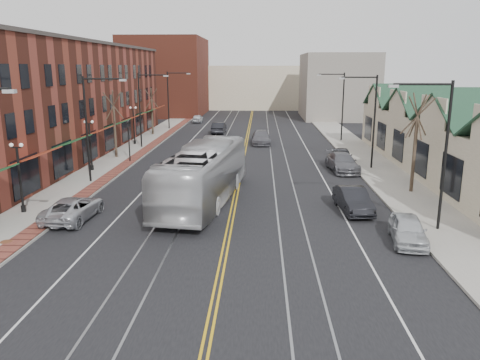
# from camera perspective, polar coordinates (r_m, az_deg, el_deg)

# --- Properties ---
(ground) EXTENTS (160.00, 160.00, 0.00)m
(ground) POSITION_cam_1_polar(r_m,az_deg,el_deg) (20.86, -2.42, -11.39)
(ground) COLOR black
(ground) RESTS_ON ground
(sidewalk_left) EXTENTS (4.00, 120.00, 0.15)m
(sidewalk_left) POSITION_cam_1_polar(r_m,az_deg,el_deg) (42.09, -16.53, 1.09)
(sidewalk_left) COLOR gray
(sidewalk_left) RESTS_ON ground
(sidewalk_right) EXTENTS (4.00, 120.00, 0.15)m
(sidewalk_right) POSITION_cam_1_polar(r_m,az_deg,el_deg) (41.11, 16.98, 0.76)
(sidewalk_right) COLOR gray
(sidewalk_right) RESTS_ON ground
(building_left) EXTENTS (10.00, 50.00, 11.00)m
(building_left) POSITION_cam_1_polar(r_m,az_deg,el_deg) (50.39, -22.01, 8.90)
(building_left) COLOR maroon
(building_left) RESTS_ON ground
(building_right) EXTENTS (8.00, 36.00, 4.60)m
(building_right) POSITION_cam_1_polar(r_m,az_deg,el_deg) (42.61, 25.04, 3.56)
(building_right) COLOR #BCB291
(building_right) RESTS_ON ground
(backdrop_left) EXTENTS (14.00, 18.00, 14.00)m
(backdrop_left) POSITION_cam_1_polar(r_m,az_deg,el_deg) (90.58, -8.95, 12.34)
(backdrop_left) COLOR maroon
(backdrop_left) RESTS_ON ground
(backdrop_mid) EXTENTS (22.00, 14.00, 9.00)m
(backdrop_mid) POSITION_cam_1_polar(r_m,az_deg,el_deg) (103.92, 1.62, 11.27)
(backdrop_mid) COLOR #BCB291
(backdrop_mid) RESTS_ON ground
(backdrop_right) EXTENTS (12.00, 16.00, 11.00)m
(backdrop_right) POSITION_cam_1_polar(r_m,az_deg,el_deg) (84.94, 11.76, 11.14)
(backdrop_right) COLOR slate
(backdrop_right) RESTS_ON ground
(streetlight_l_1) EXTENTS (3.33, 0.25, 8.00)m
(streetlight_l_1) POSITION_cam_1_polar(r_m,az_deg,el_deg) (37.27, -17.62, 7.17)
(streetlight_l_1) COLOR black
(streetlight_l_1) RESTS_ON sidewalk_left
(streetlight_l_2) EXTENTS (3.33, 0.25, 8.00)m
(streetlight_l_2) POSITION_cam_1_polar(r_m,az_deg,el_deg) (52.53, -11.67, 9.23)
(streetlight_l_2) COLOR black
(streetlight_l_2) RESTS_ON sidewalk_left
(streetlight_l_3) EXTENTS (3.33, 0.25, 8.00)m
(streetlight_l_3) POSITION_cam_1_polar(r_m,az_deg,el_deg) (68.13, -8.39, 10.32)
(streetlight_l_3) COLOR black
(streetlight_l_3) RESTS_ON sidewalk_left
(streetlight_r_0) EXTENTS (3.33, 0.25, 8.00)m
(streetlight_r_0) POSITION_cam_1_polar(r_m,az_deg,el_deg) (26.80, 23.00, 4.42)
(streetlight_r_0) COLOR black
(streetlight_r_0) RESTS_ON sidewalk_right
(streetlight_r_1) EXTENTS (3.33, 0.25, 8.00)m
(streetlight_r_1) POSITION_cam_1_polar(r_m,az_deg,el_deg) (42.05, 15.52, 7.98)
(streetlight_r_1) COLOR black
(streetlight_r_1) RESTS_ON sidewalk_right
(streetlight_r_2) EXTENTS (3.33, 0.25, 8.00)m
(streetlight_r_2) POSITION_cam_1_polar(r_m,az_deg,el_deg) (57.71, 12.02, 9.59)
(streetlight_r_2) COLOR black
(streetlight_r_2) RESTS_ON sidewalk_right
(lamppost_l_1) EXTENTS (0.84, 0.28, 4.27)m
(lamppost_l_1) POSITION_cam_1_polar(r_m,az_deg,el_deg) (31.20, -25.23, 0.08)
(lamppost_l_1) COLOR black
(lamppost_l_1) RESTS_ON sidewalk_left
(lamppost_l_2) EXTENTS (0.84, 0.28, 4.27)m
(lamppost_l_2) POSITION_cam_1_polar(r_m,az_deg,el_deg) (41.96, -17.76, 3.93)
(lamppost_l_2) COLOR black
(lamppost_l_2) RESTS_ON sidewalk_left
(lamppost_l_3) EXTENTS (0.84, 0.28, 4.27)m
(lamppost_l_3) POSITION_cam_1_polar(r_m,az_deg,el_deg) (55.17, -12.81, 6.43)
(lamppost_l_3) COLOR black
(lamppost_l_3) RESTS_ON sidewalk_left
(tree_left_near) EXTENTS (1.78, 1.37, 6.48)m
(tree_left_near) POSITION_cam_1_polar(r_m,az_deg,el_deg) (47.31, -15.06, 6.75)
(tree_left_near) COLOR #382B21
(tree_left_near) RESTS_ON sidewalk_left
(tree_left_far) EXTENTS (1.66, 1.28, 6.02)m
(tree_left_far) POSITION_cam_1_polar(r_m,az_deg,el_deg) (62.70, -10.68, 8.35)
(tree_left_far) COLOR #382B21
(tree_left_far) RESTS_ON sidewalk_left
(tree_right_mid) EXTENTS (1.90, 1.46, 6.93)m
(tree_right_mid) POSITION_cam_1_polar(r_m,az_deg,el_deg) (34.92, 20.58, 4.43)
(tree_right_mid) COLOR #382B21
(tree_right_mid) RESTS_ON sidewalk_right
(manhole_mid) EXTENTS (0.60, 0.60, 0.02)m
(manhole_mid) POSITION_cam_1_polar(r_m,az_deg,el_deg) (26.79, -26.62, -6.73)
(manhole_mid) COLOR #592D19
(manhole_mid) RESTS_ON sidewalk_left
(manhole_far) EXTENTS (0.60, 0.60, 0.02)m
(manhole_far) POSITION_cam_1_polar(r_m,az_deg,el_deg) (31.00, -22.22, -3.63)
(manhole_far) COLOR #592D19
(manhole_far) RESTS_ON sidewalk_left
(traffic_signal) EXTENTS (0.18, 0.15, 3.80)m
(traffic_signal) POSITION_cam_1_polar(r_m,az_deg,el_deg) (45.02, -13.40, 5.02)
(traffic_signal) COLOR black
(traffic_signal) RESTS_ON sidewalk_left
(transit_bus) EXTENTS (5.04, 13.98, 3.81)m
(transit_bus) POSITION_cam_1_polar(r_m,az_deg,el_deg) (30.89, -4.41, 0.67)
(transit_bus) COLOR #B5B5B7
(transit_bus) RESTS_ON ground
(parked_suv) EXTENTS (2.57, 5.09, 1.38)m
(parked_suv) POSITION_cam_1_polar(r_m,az_deg,el_deg) (29.30, -19.66, -3.28)
(parked_suv) COLOR #B4B5BB
(parked_suv) RESTS_ON ground
(parked_car_a) EXTENTS (2.20, 4.30, 1.40)m
(parked_car_a) POSITION_cam_1_polar(r_m,az_deg,el_deg) (25.57, 19.79, -5.71)
(parked_car_a) COLOR silver
(parked_car_a) RESTS_ON ground
(parked_car_b) EXTENTS (1.97, 4.66, 1.50)m
(parked_car_b) POSITION_cam_1_polar(r_m,az_deg,el_deg) (29.96, 13.61, -2.37)
(parked_car_b) COLOR black
(parked_car_b) RESTS_ON ground
(parked_car_c) EXTENTS (2.61, 5.50, 1.55)m
(parked_car_c) POSITION_cam_1_polar(r_m,az_deg,el_deg) (41.36, 12.36, 2.11)
(parked_car_c) COLOR slate
(parked_car_c) RESTS_ON ground
(parked_car_d) EXTENTS (1.94, 4.37, 1.46)m
(parked_car_d) POSITION_cam_1_polar(r_m,az_deg,el_deg) (44.54, 12.33, 2.87)
(parked_car_d) COLOR black
(parked_car_d) RESTS_ON ground
(distant_car_left) EXTENTS (1.76, 4.67, 1.52)m
(distant_car_left) POSITION_cam_1_polar(r_m,az_deg,el_deg) (63.74, -2.58, 6.38)
(distant_car_left) COLOR black
(distant_car_left) RESTS_ON ground
(distant_car_right) EXTENTS (2.28, 5.35, 1.54)m
(distant_car_right) POSITION_cam_1_polar(r_m,az_deg,el_deg) (54.90, 2.57, 5.21)
(distant_car_right) COLOR #5B5B61
(distant_car_right) RESTS_ON ground
(distant_car_far) EXTENTS (1.56, 3.84, 1.31)m
(distant_car_far) POSITION_cam_1_polar(r_m,az_deg,el_deg) (76.68, -5.17, 7.49)
(distant_car_far) COLOR silver
(distant_car_far) RESTS_ON ground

